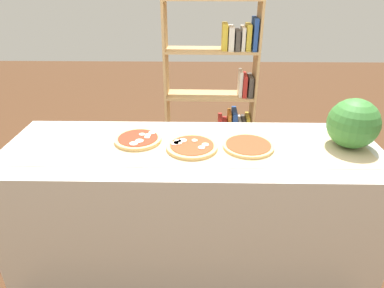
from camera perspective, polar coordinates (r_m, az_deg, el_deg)
The scene contains 8 objects.
ground_plane at distance 2.42m, azimuth 0.00°, elevation -20.49°, with size 12.00×12.00×0.00m, color #4C2D19.
counter at distance 2.10m, azimuth 0.00°, elevation -11.89°, with size 2.11×0.70×0.93m, color beige.
parchment_paper at distance 1.84m, azimuth 0.00°, elevation -0.53°, with size 1.94×0.45×0.00m, color tan.
pizza_mozzarella_0 at distance 1.93m, azimuth -9.26°, elevation 0.82°, with size 0.27×0.27×0.03m.
pizza_mozzarella_1 at distance 1.82m, azimuth -0.04°, elevation -0.44°, with size 0.29×0.29×0.03m.
pizza_plain_2 at distance 1.86m, azimuth 9.67°, elevation -0.29°, with size 0.28×0.28×0.02m.
watermelon at distance 2.00m, azimuth 26.04°, elevation 3.19°, with size 0.27×0.27×0.27m, color #387A33.
bookshelf at distance 3.04m, azimuth 5.15°, elevation 8.24°, with size 0.81×0.29×1.63m.
Camera 1 is at (0.03, -1.63, 1.79)m, focal length 30.93 mm.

